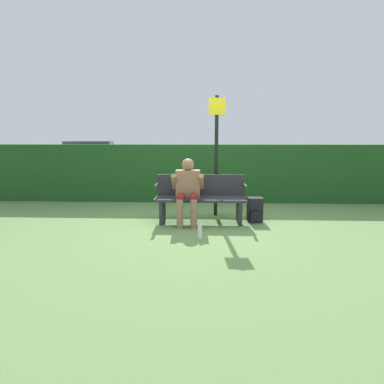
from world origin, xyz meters
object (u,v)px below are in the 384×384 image
Objects in this scene: water_bottle at (200,231)px; parked_car at (90,156)px; backpack at (255,210)px; signpost at (216,149)px; park_bench at (201,198)px; person_seated at (188,187)px.

parked_car is at bearing 118.30° from water_bottle.
signpost is (-0.70, 0.40, 1.09)m from backpack.
backpack is at bearing -64.80° from parked_car.
park_bench is at bearing -122.00° from signpost.
water_bottle is 11.67m from parked_car.
parked_car is (-5.53, 10.27, 0.52)m from water_bottle.
park_bench reaches higher than water_bottle.
person_seated reaches higher than water_bottle.
person_seated is 1.31m from backpack.
water_bottle is at bearing -71.69° from parked_car.
parked_car is (-5.53, 9.30, 0.21)m from park_bench.
signpost is 0.49× the size of parked_car.
backpack is 11.32m from parked_car.
person_seated is 1.03m from water_bottle.
signpost is at bearing 78.63° from water_bottle.
parked_car is (-6.52, 9.24, 0.44)m from backpack.
person_seated is at bearing 105.07° from water_bottle.
park_bench reaches higher than backpack.
water_bottle is (0.23, -0.85, -0.52)m from person_seated.
park_bench is 10.82m from parked_car.
backpack is 1.35m from signpost.
backpack is (1.22, 0.17, -0.44)m from person_seated.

